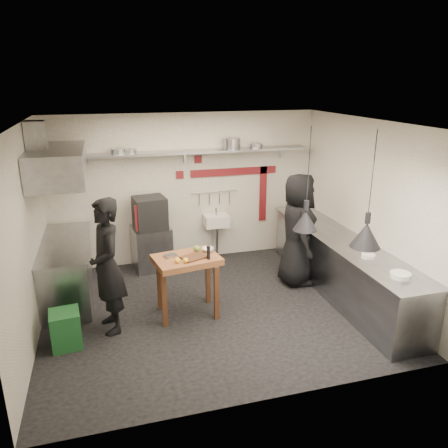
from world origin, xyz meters
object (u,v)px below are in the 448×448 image
object	(u,v)px
green_bin	(66,329)
chef_right	(297,230)
combi_oven	(150,213)
prep_table	(187,286)
oven_stand	(152,247)
chef_left	(107,267)

from	to	relation	value
green_bin	chef_right	bearing A→B (deg)	14.60
combi_oven	prep_table	world-z (taller)	combi_oven
oven_stand	combi_oven	xyz separation A→B (m)	(-0.01, -0.08, 0.69)
oven_stand	prep_table	world-z (taller)	prep_table
oven_stand	chef_right	bearing A→B (deg)	-36.78
combi_oven	prep_table	distance (m)	1.90
combi_oven	oven_stand	bearing A→B (deg)	78.23
oven_stand	green_bin	size ratio (longest dim) A/B	1.60
green_bin	chef_left	bearing A→B (deg)	25.49
combi_oven	chef_left	bearing A→B (deg)	-120.96
green_bin	chef_right	distance (m)	3.90
green_bin	chef_left	distance (m)	0.96
prep_table	chef_left	size ratio (longest dim) A/B	0.48
combi_oven	green_bin	xyz separation A→B (m)	(-1.39, -2.16, -0.84)
green_bin	prep_table	distance (m)	1.76
oven_stand	green_bin	xyz separation A→B (m)	(-1.39, -2.24, -0.15)
green_bin	chef_left	size ratio (longest dim) A/B	0.26
oven_stand	chef_left	distance (m)	2.19
oven_stand	prep_table	bearing A→B (deg)	-88.38
combi_oven	chef_right	xyz separation A→B (m)	(2.32, -1.20, -0.13)
prep_table	chef_left	xyz separation A→B (m)	(-1.11, -0.12, 0.49)
oven_stand	prep_table	xyz separation A→B (m)	(0.31, -1.84, 0.06)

